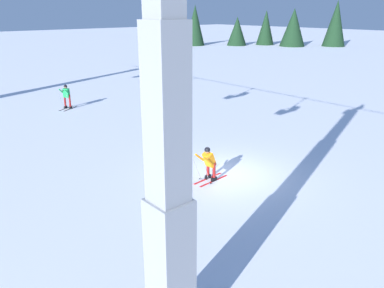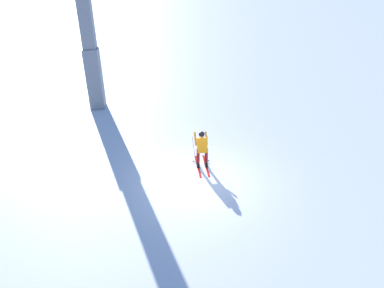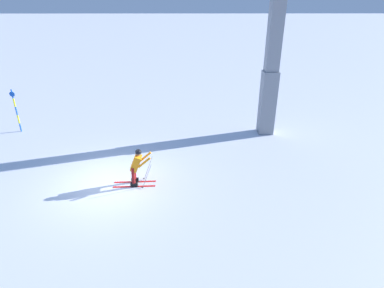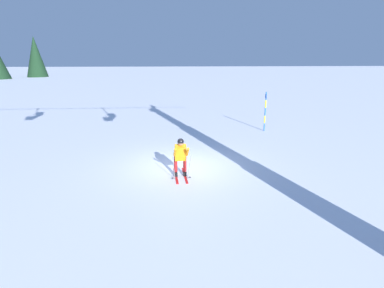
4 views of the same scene
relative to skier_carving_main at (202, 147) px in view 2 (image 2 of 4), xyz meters
The scene contains 3 objects.
ground_plane 1.51m from the skier_carving_main, 95.70° to the right, with size 260.00×260.00×0.00m, color white.
skier_carving_main is the anchor object (origin of this frame).
lift_tower_near 8.81m from the skier_carving_main, 130.37° to the left, with size 0.78×2.71×10.58m.
Camera 2 is at (-1.25, -11.69, 8.80)m, focal length 34.17 mm.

